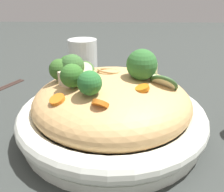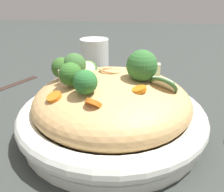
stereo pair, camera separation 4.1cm
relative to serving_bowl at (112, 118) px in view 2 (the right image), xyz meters
The scene contains 9 objects.
ground_plane 0.03m from the serving_bowl, ahead, with size 3.00×3.00×0.00m, color #303431.
serving_bowl is the anchor object (origin of this frame).
noodle_heap 0.03m from the serving_bowl, 136.67° to the right, with size 0.27×0.27×0.09m.
broccoli_florets 0.09m from the serving_bowl, ahead, with size 0.19×0.16×0.07m.
carrot_coins 0.10m from the serving_bowl, 74.81° to the left, with size 0.15×0.07×0.02m.
zucchini_slices 0.09m from the serving_bowl, 166.34° to the right, with size 0.18×0.10×0.04m.
chicken_chunks 0.08m from the serving_bowl, 102.82° to the right, with size 0.17×0.11×0.03m.
chopsticks_pair 0.35m from the serving_bowl, 27.60° to the right, with size 0.10×0.19×0.01m.
drinking_glass 0.30m from the serving_bowl, 72.38° to the right, with size 0.08×0.08×0.11m.
Camera 2 is at (-0.05, 0.37, 0.24)m, focal length 38.67 mm.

